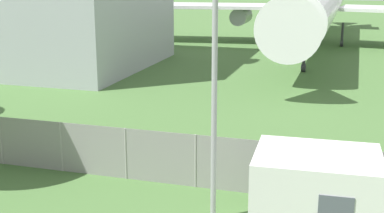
% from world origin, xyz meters
% --- Properties ---
extents(perimeter_fence, '(56.07, 0.07, 1.87)m').
position_xyz_m(perimeter_fence, '(-0.00, 10.66, 0.93)').
color(perimeter_fence, gray).
rests_on(perimeter_fence, ground).
extents(airplane, '(36.88, 44.52, 11.30)m').
position_xyz_m(airplane, '(4.18, 44.88, 3.99)').
color(airplane, white).
rests_on(airplane, ground).
extents(portable_cabin, '(3.39, 2.72, 2.53)m').
position_xyz_m(portable_cabin, '(6.67, 8.01, 1.26)').
color(portable_cabin, silver).
rests_on(portable_cabin, ground).
extents(light_mast, '(0.44, 0.44, 8.35)m').
position_xyz_m(light_mast, '(3.72, 8.50, 5.06)').
color(light_mast, '#99999E').
rests_on(light_mast, ground).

